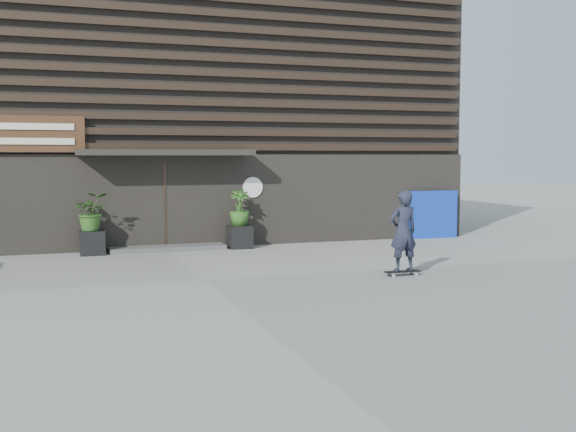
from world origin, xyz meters
name	(u,v)px	position (x,y,z in m)	size (l,w,h in m)	color
ground	(204,280)	(0.00, 0.00, 0.00)	(80.00, 80.00, 0.00)	gray
entrance_step	(167,248)	(0.00, 4.60, 0.06)	(3.00, 0.80, 0.12)	#464644
planter_pot_left	(92,243)	(-1.90, 4.40, 0.30)	(0.60, 0.60, 0.60)	black
bamboo_left	(92,212)	(-1.90, 4.40, 1.08)	(0.86, 0.75, 0.96)	#2D591E
planter_pot_right	(240,237)	(1.90, 4.40, 0.30)	(0.60, 0.60, 0.60)	black
bamboo_right	(240,208)	(1.90, 4.40, 1.08)	(0.54, 0.54, 0.96)	#2D591E
blue_tarp	(434,214)	(7.98, 4.70, 0.71)	(1.52, 0.12, 1.42)	#0C2EA6
building	(140,109)	(0.00, 9.96, 3.99)	(18.00, 11.00, 8.00)	black
skateboarder	(403,231)	(3.98, -0.82, 0.92)	(0.78, 0.42, 1.75)	black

